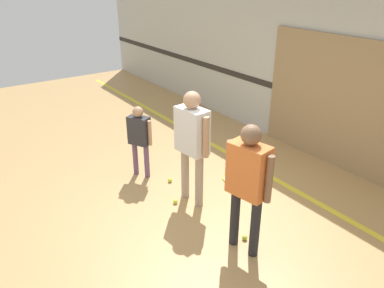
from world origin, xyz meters
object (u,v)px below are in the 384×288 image
tennis_ball_by_spare_racket (233,172)px  person_student_right (248,177)px  tennis_ball_stray_right (245,237)px  tennis_ball_near_instructor (175,202)px  tennis_ball_stray_left (170,180)px  person_student_left (139,134)px  racket_spare_on_floor (232,179)px  person_instructor (192,136)px

tennis_ball_by_spare_racket → person_student_right: bearing=-37.4°
tennis_ball_stray_right → tennis_ball_by_spare_racket: bearing=143.8°
tennis_ball_near_instructor → tennis_ball_stray_left: 0.61m
person_student_left → tennis_ball_stray_left: (0.46, 0.25, -0.70)m
tennis_ball_near_instructor → tennis_ball_stray_right: same height
racket_spare_on_floor → person_student_left: bearing=-89.2°
racket_spare_on_floor → tennis_ball_stray_right: tennis_ball_stray_right is taller
tennis_ball_near_instructor → tennis_ball_stray_left: size_ratio=1.00×
tennis_ball_stray_left → tennis_ball_by_spare_racket: bearing=69.7°
racket_spare_on_floor → tennis_ball_stray_right: (1.20, -0.84, 0.02)m
tennis_ball_near_instructor → tennis_ball_stray_left: (-0.55, 0.26, 0.00)m
racket_spare_on_floor → person_student_right: bearing=5.7°
tennis_ball_by_spare_racket → person_instructor: bearing=-75.9°
tennis_ball_near_instructor → tennis_ball_stray_right: bearing=12.9°
person_instructor → racket_spare_on_floor: person_instructor is taller
tennis_ball_stray_left → racket_spare_on_floor: bearing=58.5°
person_instructor → tennis_ball_near_instructor: 1.02m
tennis_ball_stray_right → tennis_ball_near_instructor: bearing=-167.1°
tennis_ball_near_instructor → tennis_ball_stray_right: (1.17, 0.27, 0.00)m
person_student_left → tennis_ball_stray_right: person_student_left is taller
tennis_ball_by_spare_racket → tennis_ball_stray_right: 1.68m
person_instructor → racket_spare_on_floor: size_ratio=3.19×
tennis_ball_stray_right → racket_spare_on_floor: bearing=145.0°
tennis_ball_by_spare_racket → tennis_ball_stray_right: bearing=-36.2°
person_student_left → person_student_right: (2.28, 0.14, 0.26)m
tennis_ball_stray_left → tennis_ball_stray_right: 1.72m
person_student_right → racket_spare_on_floor: 1.90m
racket_spare_on_floor → tennis_ball_stray_right: bearing=7.2°
person_instructor → tennis_ball_stray_right: bearing=-4.5°
person_student_right → tennis_ball_by_spare_racket: bearing=-47.4°
person_student_right → tennis_ball_stray_right: person_student_right is taller
racket_spare_on_floor → person_instructor: bearing=-41.0°
person_student_right → tennis_ball_stray_right: size_ratio=24.40×
person_instructor → tennis_ball_stray_left: (-0.62, 0.02, -0.99)m
person_student_left → tennis_ball_near_instructor: person_student_left is taller
tennis_ball_by_spare_racket → tennis_ball_stray_left: size_ratio=1.00×
person_student_right → person_student_left: bearing=-6.5°
person_student_left → tennis_ball_stray_right: (2.18, 0.26, -0.70)m
person_student_left → tennis_ball_by_spare_racket: 1.65m
tennis_ball_stray_right → person_student_left: bearing=-173.1°
person_student_left → person_instructor: bearing=-15.3°
person_instructor → person_student_left: 1.14m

